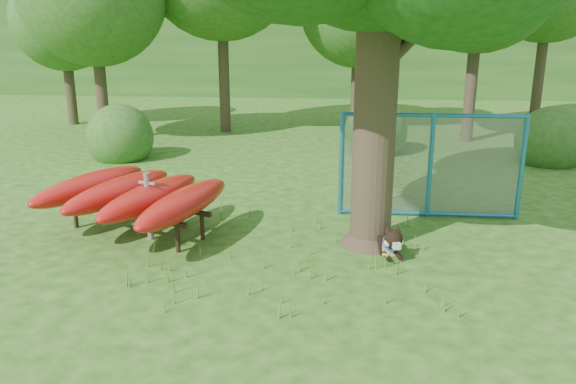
{
  "coord_description": "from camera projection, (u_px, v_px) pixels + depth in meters",
  "views": [
    {
      "loc": [
        0.98,
        -7.12,
        3.43
      ],
      "look_at": [
        0.2,
        1.2,
        1.0
      ],
      "focal_mm": 35.0,
      "sensor_mm": 36.0,
      "label": 1
    }
  ],
  "objects": [
    {
      "name": "husky_dog",
      "position": [
        386.0,
        240.0,
        8.96
      ],
      "size": [
        0.52,
        1.23,
        0.55
      ],
      "rotation": [
        0.0,
        0.0,
        0.24
      ],
      "color": "black",
      "rests_on": "ground"
    },
    {
      "name": "wildflower_clump",
      "position": [
        386.0,
        256.0,
        8.34
      ],
      "size": [
        0.11,
        0.1,
        0.23
      ],
      "rotation": [
        0.0,
        0.0,
        -0.08
      ],
      "color": "#53892C",
      "rests_on": "ground"
    },
    {
      "name": "shrub_left",
      "position": [
        122.0,
        158.0,
        15.47
      ],
      "size": [
        1.8,
        1.8,
        1.8
      ],
      "primitive_type": "sphere",
      "color": "#26561C",
      "rests_on": "ground"
    },
    {
      "name": "ground",
      "position": [
        266.0,
        284.0,
        7.85
      ],
      "size": [
        80.0,
        80.0,
        0.0
      ],
      "primitive_type": "plane",
      "color": "#225210",
      "rests_on": "ground"
    },
    {
      "name": "fence_section",
      "position": [
        430.0,
        166.0,
        10.42
      ],
      "size": [
        3.38,
        0.1,
        3.29
      ],
      "rotation": [
        0.0,
        0.0,
        -0.0
      ],
      "color": "teal",
      "rests_on": "ground"
    },
    {
      "name": "shrub_right",
      "position": [
        547.0,
        163.0,
        14.91
      ],
      "size": [
        1.8,
        1.8,
        1.8
      ],
      "primitive_type": "sphere",
      "color": "#26561C",
      "rests_on": "ground"
    },
    {
      "name": "bg_tree_c",
      "position": [
        359.0,
        8.0,
        19.0
      ],
      "size": [
        4.0,
        4.0,
        6.12
      ],
      "color": "#342A1C",
      "rests_on": "ground"
    },
    {
      "name": "shrub_mid",
      "position": [
        375.0,
        152.0,
        16.27
      ],
      "size": [
        1.8,
        1.8,
        1.8
      ],
      "primitive_type": "sphere",
      "color": "#26561C",
      "rests_on": "ground"
    },
    {
      "name": "wooden_post",
      "position": [
        149.0,
        205.0,
        9.35
      ],
      "size": [
        0.32,
        0.15,
        1.16
      ],
      "rotation": [
        0.0,
        0.0,
        -0.28
      ],
      "color": "#64594B",
      "rests_on": "ground"
    },
    {
      "name": "wooded_hillside",
      "position": [
        326.0,
        37.0,
        33.78
      ],
      "size": [
        80.0,
        12.0,
        6.0
      ],
      "primitive_type": "cube",
      "color": "#26561C",
      "rests_on": "ground"
    },
    {
      "name": "bg_tree_f",
      "position": [
        63.0,
        20.0,
        20.05
      ],
      "size": [
        3.6,
        3.6,
        5.55
      ],
      "color": "#342A1C",
      "rests_on": "ground"
    },
    {
      "name": "kayak_rack",
      "position": [
        135.0,
        194.0,
        9.6
      ],
      "size": [
        3.38,
        3.66,
        0.94
      ],
      "rotation": [
        0.0,
        0.0,
        -0.42
      ],
      "color": "black",
      "rests_on": "ground"
    }
  ]
}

